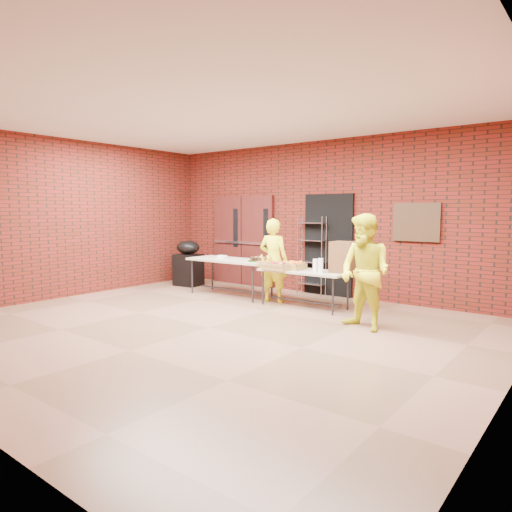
{
  "coord_description": "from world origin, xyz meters",
  "views": [
    {
      "loc": [
        4.7,
        -4.87,
        1.76
      ],
      "look_at": [
        -0.19,
        1.4,
        0.96
      ],
      "focal_mm": 32.0,
      "sensor_mm": 36.0,
      "label": 1
    }
  ],
  "objects_px": {
    "table_left": "(231,262)",
    "table_right": "(304,273)",
    "volunteer_man": "(365,272)",
    "wire_rack": "(312,256)",
    "coffee_dispenser": "(344,257)",
    "volunteer_woman": "(273,261)",
    "covered_grill": "(188,263)"
  },
  "relations": [
    {
      "from": "volunteer_man",
      "to": "table_right",
      "type": "bearing_deg",
      "value": 170.03
    },
    {
      "from": "covered_grill",
      "to": "volunteer_woman",
      "type": "xyz_separation_m",
      "value": [
        2.71,
        -0.34,
        0.27
      ]
    },
    {
      "from": "wire_rack",
      "to": "volunteer_woman",
      "type": "xyz_separation_m",
      "value": [
        -0.16,
        -1.14,
        -0.02
      ]
    },
    {
      "from": "table_left",
      "to": "wire_rack",
      "type": "bearing_deg",
      "value": 41.96
    },
    {
      "from": "table_left",
      "to": "volunteer_man",
      "type": "xyz_separation_m",
      "value": [
        3.34,
        -0.82,
        0.16
      ]
    },
    {
      "from": "volunteer_man",
      "to": "table_left",
      "type": "bearing_deg",
      "value": -176.8
    },
    {
      "from": "table_right",
      "to": "volunteer_man",
      "type": "distance_m",
      "value": 1.73
    },
    {
      "from": "table_left",
      "to": "table_right",
      "type": "height_order",
      "value": "table_left"
    },
    {
      "from": "coffee_dispenser",
      "to": "volunteer_woman",
      "type": "relative_size",
      "value": 0.34
    },
    {
      "from": "table_right",
      "to": "volunteer_man",
      "type": "relative_size",
      "value": 0.97
    },
    {
      "from": "volunteer_woman",
      "to": "volunteer_man",
      "type": "height_order",
      "value": "volunteer_man"
    },
    {
      "from": "table_left",
      "to": "covered_grill",
      "type": "relative_size",
      "value": 1.76
    },
    {
      "from": "coffee_dispenser",
      "to": "volunteer_man",
      "type": "bearing_deg",
      "value": -48.87
    },
    {
      "from": "wire_rack",
      "to": "table_left",
      "type": "xyz_separation_m",
      "value": [
        -1.24,
        -1.15,
        -0.12
      ]
    },
    {
      "from": "table_left",
      "to": "table_right",
      "type": "distance_m",
      "value": 1.81
    },
    {
      "from": "table_left",
      "to": "covered_grill",
      "type": "xyz_separation_m",
      "value": [
        -1.63,
        0.35,
        -0.17
      ]
    },
    {
      "from": "coffee_dispenser",
      "to": "table_right",
      "type": "bearing_deg",
      "value": -166.92
    },
    {
      "from": "coffee_dispenser",
      "to": "volunteer_man",
      "type": "relative_size",
      "value": 0.32
    },
    {
      "from": "volunteer_woman",
      "to": "covered_grill",
      "type": "bearing_deg",
      "value": -15.42
    },
    {
      "from": "covered_grill",
      "to": "volunteer_woman",
      "type": "height_order",
      "value": "volunteer_woman"
    },
    {
      "from": "covered_grill",
      "to": "wire_rack",
      "type": "bearing_deg",
      "value": 8.8
    },
    {
      "from": "wire_rack",
      "to": "coffee_dispenser",
      "type": "xyz_separation_m",
      "value": [
        1.27,
        -1.03,
        0.13
      ]
    },
    {
      "from": "wire_rack",
      "to": "volunteer_woman",
      "type": "distance_m",
      "value": 1.15
    },
    {
      "from": "coffee_dispenser",
      "to": "covered_grill",
      "type": "bearing_deg",
      "value": 176.87
    },
    {
      "from": "volunteer_woman",
      "to": "volunteer_man",
      "type": "distance_m",
      "value": 2.4
    },
    {
      "from": "coffee_dispenser",
      "to": "wire_rack",
      "type": "bearing_deg",
      "value": 141.18
    },
    {
      "from": "wire_rack",
      "to": "covered_grill",
      "type": "xyz_separation_m",
      "value": [
        -2.87,
        -0.8,
        -0.29
      ]
    },
    {
      "from": "table_left",
      "to": "table_right",
      "type": "relative_size",
      "value": 1.12
    },
    {
      "from": "wire_rack",
      "to": "volunteer_man",
      "type": "height_order",
      "value": "volunteer_man"
    },
    {
      "from": "wire_rack",
      "to": "volunteer_woman",
      "type": "height_order",
      "value": "wire_rack"
    },
    {
      "from": "table_left",
      "to": "volunteer_man",
      "type": "bearing_deg",
      "value": -14.58
    },
    {
      "from": "wire_rack",
      "to": "table_left",
      "type": "distance_m",
      "value": 1.69
    }
  ]
}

